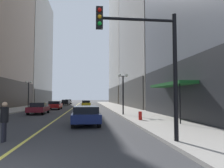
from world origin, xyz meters
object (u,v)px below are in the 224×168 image
(traffic_light_near_right, at_px, (151,54))
(car_black, at_px, (66,102))
(street_lamp_right_mid, at_px, (123,85))
(pedestrian_in_black_coat, at_px, (4,118))
(fire_hydrant_right, at_px, (140,117))
(street_lamp_left_far, at_px, (29,89))
(car_maroon, at_px, (39,108))
(car_yellow, at_px, (86,103))
(car_navy, at_px, (86,115))
(car_red, at_px, (55,105))
(car_white, at_px, (68,101))

(traffic_light_near_right, bearing_deg, car_black, 100.44)
(street_lamp_right_mid, bearing_deg, pedestrian_in_black_coat, -121.29)
(fire_hydrant_right, bearing_deg, traffic_light_near_right, -100.91)
(car_black, xyz_separation_m, street_lamp_left_far, (-3.65, -18.97, 2.54))
(car_maroon, xyz_separation_m, street_lamp_left_far, (-3.47, 8.17, 2.54))
(car_yellow, relative_size, street_lamp_left_far, 0.92)
(car_maroon, relative_size, traffic_light_near_right, 0.79)
(pedestrian_in_black_coat, bearing_deg, car_yellow, 84.18)
(car_maroon, bearing_deg, street_lamp_right_mid, -20.62)
(car_black, relative_size, street_lamp_right_mid, 0.96)
(car_navy, xyz_separation_m, pedestrian_in_black_coat, (-3.47, -5.22, 0.30))
(car_red, relative_size, traffic_light_near_right, 0.71)
(street_lamp_left_far, bearing_deg, car_red, 12.92)
(car_black, distance_m, street_lamp_left_far, 19.48)
(car_red, bearing_deg, car_black, 90.69)
(car_maroon, xyz_separation_m, car_black, (0.18, 27.15, -0.00))
(street_lamp_left_far, bearing_deg, traffic_light_near_right, -64.82)
(car_red, bearing_deg, street_lamp_left_far, -167.08)
(car_yellow, distance_m, traffic_light_near_right, 33.14)
(car_maroon, xyz_separation_m, car_yellow, (5.26, 16.04, -0.00))
(car_black, bearing_deg, street_lamp_right_mid, -73.38)
(car_maroon, bearing_deg, car_yellow, 71.84)
(car_navy, height_order, car_white, same)
(car_yellow, bearing_deg, street_lamp_left_far, -137.98)
(car_red, xyz_separation_m, street_lamp_right_mid, (8.93, -12.57, 2.54))
(car_black, bearing_deg, street_lamp_left_far, -100.89)
(traffic_light_near_right, distance_m, street_lamp_right_mid, 13.36)
(car_black, xyz_separation_m, car_white, (-0.13, 7.74, 0.00))
(car_white, relative_size, fire_hydrant_right, 6.05)
(car_yellow, bearing_deg, car_black, 114.58)
(traffic_light_near_right, height_order, street_lamp_right_mid, traffic_light_near_right)
(car_black, xyz_separation_m, traffic_light_near_right, (8.10, -43.97, 3.02))
(car_navy, distance_m, fire_hydrant_right, 4.57)
(car_navy, xyz_separation_m, fire_hydrant_right, (4.31, 1.49, -0.32))
(car_red, bearing_deg, car_maroon, -92.51)
(car_yellow, distance_m, street_lamp_right_mid, 20.13)
(car_red, bearing_deg, car_yellow, 55.13)
(car_white, xyz_separation_m, street_lamp_right_mid, (9.28, -38.40, 2.54))
(car_white, bearing_deg, street_lamp_left_far, -97.51)
(car_white, xyz_separation_m, street_lamp_left_far, (-3.52, -26.72, 2.54))
(pedestrian_in_black_coat, relative_size, street_lamp_right_mid, 0.39)
(car_maroon, height_order, street_lamp_left_far, street_lamp_left_far)
(car_navy, xyz_separation_m, car_red, (-5.12, 19.34, -0.00))
(car_white, bearing_deg, car_black, -89.07)
(street_lamp_left_far, height_order, fire_hydrant_right, street_lamp_left_far)
(car_red, height_order, car_black, same)
(car_maroon, bearing_deg, traffic_light_near_right, -63.79)
(car_yellow, relative_size, street_lamp_right_mid, 0.92)
(traffic_light_near_right, height_order, fire_hydrant_right, traffic_light_near_right)
(car_navy, distance_m, street_lamp_left_far, 20.68)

